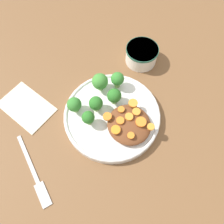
{
  "coord_description": "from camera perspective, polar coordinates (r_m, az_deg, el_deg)",
  "views": [
    {
      "loc": [
        0.22,
        -0.14,
        0.56
      ],
      "look_at": [
        0.0,
        0.0,
        0.04
      ],
      "focal_mm": 35.0,
      "sensor_mm": 36.0,
      "label": 1
    }
  ],
  "objects": [
    {
      "name": "ground_plane",
      "position": [
        0.62,
        0.0,
        -1.46
      ],
      "size": [
        4.0,
        4.0,
        0.0
      ],
      "primitive_type": "plane",
      "color": "brown"
    },
    {
      "name": "plate",
      "position": [
        0.61,
        0.0,
        -0.91
      ],
      "size": [
        0.27,
        0.27,
        0.03
      ],
      "color": "silver",
      "rests_on": "ground_plane"
    },
    {
      "name": "dip_bowl",
      "position": [
        0.71,
        7.74,
        14.77
      ],
      "size": [
        0.1,
        0.1,
        0.05
      ],
      "color": "white",
      "rests_on": "ground_plane"
    },
    {
      "name": "stew_mound",
      "position": [
        0.57,
        4.48,
        -3.24
      ],
      "size": [
        0.12,
        0.11,
        0.03
      ],
      "primitive_type": "ellipsoid",
      "color": "brown",
      "rests_on": "plate"
    },
    {
      "name": "broccoli_floret_0",
      "position": [
        0.56,
        -6.23,
        -1.5
      ],
      "size": [
        0.03,
        0.03,
        0.05
      ],
      "color": "#759E51",
      "rests_on": "plate"
    },
    {
      "name": "broccoli_floret_1",
      "position": [
        0.58,
        -4.22,
        2.19
      ],
      "size": [
        0.04,
        0.04,
        0.05
      ],
      "color": "#7FA85B",
      "rests_on": "plate"
    },
    {
      "name": "broccoli_floret_2",
      "position": [
        0.61,
        -3.15,
        7.91
      ],
      "size": [
        0.05,
        0.05,
        0.06
      ],
      "color": "#7FA85B",
      "rests_on": "plate"
    },
    {
      "name": "broccoli_floret_3",
      "position": [
        0.59,
        -9.82,
        1.88
      ],
      "size": [
        0.04,
        0.04,
        0.05
      ],
      "color": "#7FA85B",
      "rests_on": "plate"
    },
    {
      "name": "broccoli_floret_4",
      "position": [
        0.59,
        0.59,
        4.2
      ],
      "size": [
        0.04,
        0.04,
        0.05
      ],
      "color": "#7FA85B",
      "rests_on": "plate"
    },
    {
      "name": "broccoli_floret_5",
      "position": [
        0.62,
        1.44,
        8.55
      ],
      "size": [
        0.04,
        0.04,
        0.05
      ],
      "color": "#759E51",
      "rests_on": "plate"
    },
    {
      "name": "carrot_slice_0",
      "position": [
        0.58,
        5.51,
        2.32
      ],
      "size": [
        0.03,
        0.03,
        0.01
      ],
      "primitive_type": "cylinder",
      "color": "orange",
      "rests_on": "stew_mound"
    },
    {
      "name": "carrot_slice_1",
      "position": [
        0.57,
        6.37,
        0.09
      ],
      "size": [
        0.02,
        0.02,
        0.0
      ],
      "primitive_type": "cylinder",
      "color": "orange",
      "rests_on": "stew_mound"
    },
    {
      "name": "carrot_slice_2",
      "position": [
        0.56,
        2.25,
        -2.21
      ],
      "size": [
        0.02,
        0.02,
        0.01
      ],
      "primitive_type": "cylinder",
      "color": "orange",
      "rests_on": "stew_mound"
    },
    {
      "name": "carrot_slice_3",
      "position": [
        0.54,
        4.68,
        -6.28
      ],
      "size": [
        0.02,
        0.02,
        0.0
      ],
      "primitive_type": "cylinder",
      "color": "orange",
      "rests_on": "stew_mound"
    },
    {
      "name": "carrot_slice_4",
      "position": [
        0.57,
        2.39,
        0.67
      ],
      "size": [
        0.02,
        0.02,
        0.0
      ],
      "primitive_type": "cylinder",
      "color": "orange",
      "rests_on": "stew_mound"
    },
    {
      "name": "carrot_slice_5",
      "position": [
        0.56,
        7.56,
        -2.6
      ],
      "size": [
        0.03,
        0.03,
        0.01
      ],
      "primitive_type": "cylinder",
      "color": "orange",
      "rests_on": "stew_mound"
    },
    {
      "name": "carrot_slice_6",
      "position": [
        0.56,
        4.48,
        -1.25
      ],
      "size": [
        0.02,
        0.02,
        0.01
      ],
      "primitive_type": "cylinder",
      "color": "orange",
      "rests_on": "stew_mound"
    },
    {
      "name": "carrot_slice_7",
      "position": [
        0.55,
        0.99,
        -4.66
      ],
      "size": [
        0.02,
        0.02,
        0.0
      ],
      "primitive_type": "cylinder",
      "color": "orange",
      "rests_on": "stew_mound"
    },
    {
      "name": "carrot_slice_8",
      "position": [
        0.56,
        10.09,
        -3.83
      ],
      "size": [
        0.02,
        0.02,
        0.01
      ],
      "primitive_type": "cylinder",
      "color": "orange",
      "rests_on": "stew_mound"
    },
    {
      "name": "carrot_slice_9",
      "position": [
        0.56,
        -1.23,
        -1.18
      ],
      "size": [
        0.02,
        0.02,
        0.01
      ],
      "primitive_type": "cylinder",
      "color": "orange",
      "rests_on": "stew_mound"
    },
    {
      "name": "fork",
      "position": [
        0.6,
        -19.43,
        -15.54
      ],
      "size": [
        0.2,
        0.03,
        0.01
      ],
      "rotation": [
        0.0,
        0.0,
        6.24
      ],
      "color": "#B3B3B3",
      "rests_on": "ground_plane"
    },
    {
      "name": "napkin",
      "position": [
        0.68,
        -21.46,
        1.32
      ],
      "size": [
        0.18,
        0.15,
        0.01
      ],
      "rotation": [
        0.0,
        0.0,
        0.33
      ],
      "color": "beige",
      "rests_on": "ground_plane"
    }
  ]
}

